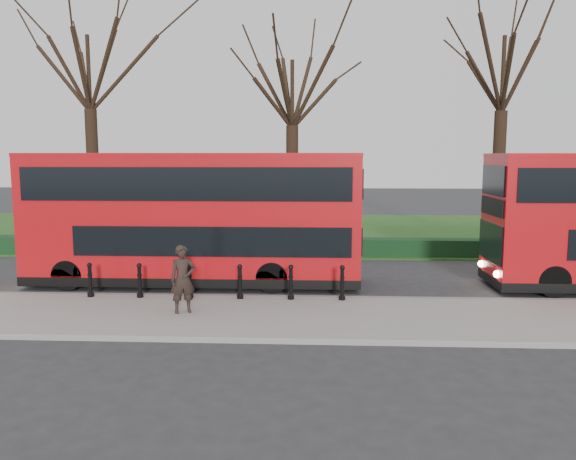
{
  "coord_description": "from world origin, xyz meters",
  "views": [
    {
      "loc": [
        3.15,
        -17.76,
        4.42
      ],
      "look_at": [
        2.26,
        0.5,
        2.0
      ],
      "focal_mm": 35.0,
      "sensor_mm": 36.0,
      "label": 1
    }
  ],
  "objects": [
    {
      "name": "yellow_line_inner",
      "position": [
        0.0,
        -0.5,
        0.01
      ],
      "size": [
        60.0,
        0.1,
        0.01
      ],
      "primitive_type": "cube",
      "color": "yellow",
      "rests_on": "ground"
    },
    {
      "name": "yellow_line_outer",
      "position": [
        0.0,
        -0.7,
        0.01
      ],
      "size": [
        60.0,
        0.1,
        0.01
      ],
      "primitive_type": "cube",
      "color": "yellow",
      "rests_on": "ground"
    },
    {
      "name": "hedge",
      "position": [
        0.0,
        6.8,
        0.4
      ],
      "size": [
        60.0,
        0.9,
        0.8
      ],
      "primitive_type": "cube",
      "color": "black",
      "rests_on": "ground"
    },
    {
      "name": "bus_lead",
      "position": [
        -1.02,
        1.14,
        2.27
      ],
      "size": [
        11.32,
        2.6,
        4.5
      ],
      "color": "#B00E13",
      "rests_on": "ground"
    },
    {
      "name": "tree_mid",
      "position": [
        2.0,
        10.0,
        7.78
      ],
      "size": [
        6.86,
        6.86,
        10.71
      ],
      "color": "black",
      "rests_on": "ground"
    },
    {
      "name": "bollard_row",
      "position": [
        0.14,
        -1.35,
        0.65
      ],
      "size": [
        7.81,
        0.15,
        1.0
      ],
      "color": "black",
      "rests_on": "pavement"
    },
    {
      "name": "tree_left",
      "position": [
        -8.0,
        10.0,
        8.88
      ],
      "size": [
        7.81,
        7.81,
        12.21
      ],
      "color": "black",
      "rests_on": "ground"
    },
    {
      "name": "kerb",
      "position": [
        0.0,
        -1.0,
        0.07
      ],
      "size": [
        60.0,
        0.25,
        0.16
      ],
      "primitive_type": "cube",
      "color": "slate",
      "rests_on": "ground"
    },
    {
      "name": "pavement",
      "position": [
        0.0,
        -3.0,
        0.07
      ],
      "size": [
        60.0,
        4.0,
        0.15
      ],
      "primitive_type": "cube",
      "color": "gray",
      "rests_on": "ground"
    },
    {
      "name": "grass_verge",
      "position": [
        0.0,
        15.0,
        0.03
      ],
      "size": [
        60.0,
        18.0,
        0.06
      ],
      "primitive_type": "cube",
      "color": "#204B19",
      "rests_on": "ground"
    },
    {
      "name": "pedestrian",
      "position": [
        -0.45,
        -2.94,
        1.08
      ],
      "size": [
        0.8,
        0.67,
        1.87
      ],
      "primitive_type": "imported",
      "rotation": [
        0.0,
        0.0,
        0.39
      ],
      "color": "black",
      "rests_on": "pavement"
    },
    {
      "name": "ground",
      "position": [
        0.0,
        0.0,
        0.0
      ],
      "size": [
        120.0,
        120.0,
        0.0
      ],
      "primitive_type": "plane",
      "color": "#28282B",
      "rests_on": "ground"
    },
    {
      "name": "tree_right",
      "position": [
        12.0,
        10.0,
        8.67
      ],
      "size": [
        7.63,
        7.63,
        11.93
      ],
      "color": "black",
      "rests_on": "ground"
    }
  ]
}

